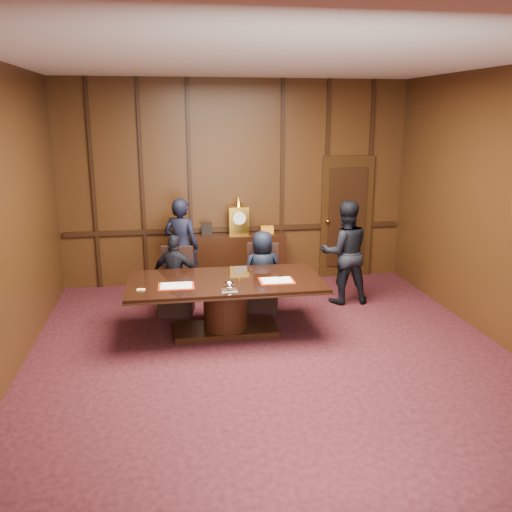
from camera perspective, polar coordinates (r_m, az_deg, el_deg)
The scene contains 13 objects.
room at distance 6.20m, azimuth 2.55°, elevation 3.61°, with size 7.00×7.04×3.50m.
sideboard at distance 9.47m, azimuth -1.80°, elevation -0.14°, with size 1.60×0.45×1.54m.
conference_table at distance 7.36m, azimuth -3.23°, elevation -4.38°, with size 2.62×1.32×0.76m.
folder_left at distance 7.06m, azimuth -8.40°, elevation -3.15°, with size 0.47×0.34×0.02m.
folder_right at distance 7.21m, azimuth 2.18°, elevation -2.61°, with size 0.47×0.34×0.02m.
inkstand at distance 6.84m, azimuth -2.86°, elevation -3.19°, with size 0.20×0.14×0.12m.
notepad at distance 7.00m, azimuth -12.02°, elevation -3.48°, with size 0.10×0.07×0.01m, color #DDB86C.
chair_left at distance 8.23m, azimuth -8.36°, elevation -4.03°, with size 0.56×0.56×0.99m.
chair_right at distance 8.34m, azimuth 0.62°, elevation -3.61°, with size 0.58×0.58×0.99m.
signatory_left at distance 8.06m, azimuth -8.47°, elevation -2.07°, with size 0.72×0.30×1.22m, color black.
signatory_right at distance 8.17m, azimuth 0.68°, elevation -1.61°, with size 0.60×0.39×1.24m, color black.
witness_left at distance 8.97m, azimuth -7.85°, elevation 0.99°, with size 0.59×0.39×1.61m, color black.
witness_right at distance 8.59m, azimuth 9.32°, elevation 0.39°, with size 0.79×0.62×1.63m, color black.
Camera 1 is at (-1.20, -5.82, 2.92)m, focal length 38.00 mm.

